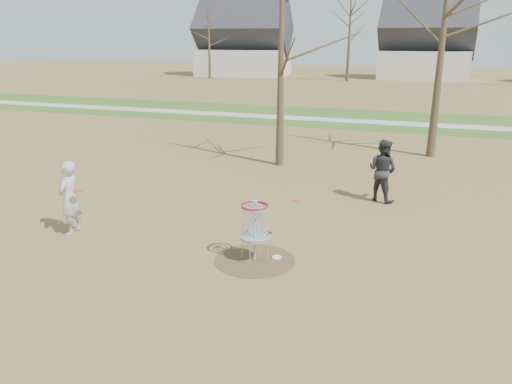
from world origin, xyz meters
TOP-DOWN VIEW (x-y plane):
  - ground at (0.00, 0.00)m, footprint 160.00×160.00m
  - green_band at (0.00, 21.00)m, footprint 160.00×8.00m
  - footpath at (0.00, 20.00)m, footprint 160.00×1.50m
  - dirt_circle at (0.00, 0.00)m, footprint 1.80×1.80m
  - player_standing at (-4.87, -0.01)m, footprint 0.55×0.74m
  - player_throwing at (2.17, 5.28)m, footprint 1.13×1.03m
  - disc_grounded at (0.43, 0.28)m, footprint 0.22×0.22m
  - discs_in_play at (-1.83, 0.64)m, footprint 5.34×1.66m
  - disc_golf_basket at (0.00, 0.00)m, footprint 0.64×0.64m
  - bare_trees at (1.78, 35.79)m, footprint 52.62×44.98m
  - houses_row at (4.32, 52.56)m, footprint 56.51×10.01m

SIDE VIEW (x-z plane):
  - ground at x=0.00m, z-range 0.00..0.00m
  - green_band at x=0.00m, z-range 0.00..0.01m
  - dirt_circle at x=0.00m, z-range 0.00..0.01m
  - footpath at x=0.00m, z-range 0.01..0.02m
  - disc_grounded at x=0.43m, z-range 0.01..0.03m
  - disc_golf_basket at x=0.00m, z-range 0.24..1.59m
  - player_standing at x=-4.87m, z-range 0.00..1.87m
  - player_throwing at x=2.17m, z-range 0.00..1.88m
  - discs_in_play at x=-1.83m, z-range 1.04..1.20m
  - houses_row at x=4.32m, z-range -0.11..7.15m
  - bare_trees at x=1.78m, z-range 0.85..9.85m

